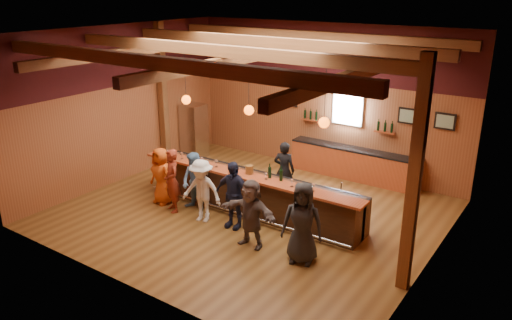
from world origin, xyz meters
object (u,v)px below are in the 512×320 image
(customer_white, at_px, (202,191))
(ice_bucket, at_px, (249,169))
(customer_navy, at_px, (233,195))
(bartender, at_px, (284,170))
(bar_counter, at_px, (253,192))
(customer_denim, at_px, (195,182))
(back_bar_cabinet, at_px, (354,164))
(customer_brown, at_px, (251,213))
(customer_orange, at_px, (161,176))
(stainless_fridge, at_px, (194,131))
(bottle_a, at_px, (270,172))
(customer_dark, at_px, (302,223))
(customer_redvest, at_px, (172,181))

(customer_white, distance_m, ice_bucket, 1.28)
(customer_navy, distance_m, bartender, 2.17)
(bar_counter, distance_m, ice_bucket, 0.73)
(customer_denim, height_order, customer_navy, customer_navy)
(back_bar_cabinet, height_order, customer_brown, customer_brown)
(customer_white, bearing_deg, customer_orange, 161.05)
(customer_white, bearing_deg, stainless_fridge, 122.12)
(back_bar_cabinet, distance_m, bottle_a, 3.86)
(stainless_fridge, relative_size, customer_dark, 1.02)
(customer_orange, bearing_deg, customer_navy, 9.63)
(back_bar_cabinet, xyz_separation_m, customer_brown, (-0.20, -5.07, 0.31))
(customer_orange, bearing_deg, customer_white, 2.92)
(ice_bucket, bearing_deg, customer_redvest, -151.85)
(customer_orange, relative_size, customer_white, 0.96)
(bottle_a, bearing_deg, back_bar_cabinet, 81.19)
(customer_redvest, bearing_deg, bar_counter, 62.22)
(bar_counter, bearing_deg, customer_denim, -147.47)
(customer_navy, relative_size, customer_brown, 1.06)
(customer_redvest, bearing_deg, customer_brown, 20.95)
(customer_redvest, relative_size, bartender, 1.03)
(stainless_fridge, height_order, ice_bucket, stainless_fridge)
(customer_redvest, distance_m, customer_navy, 1.83)
(bar_counter, bearing_deg, customer_orange, -157.52)
(customer_navy, distance_m, customer_dark, 2.17)
(back_bar_cabinet, height_order, bottle_a, bottle_a)
(customer_redvest, xyz_separation_m, customer_brown, (2.69, -0.36, -0.04))
(back_bar_cabinet, distance_m, customer_orange, 5.71)
(customer_redvest, bearing_deg, back_bar_cabinet, 86.89)
(customer_orange, bearing_deg, stainless_fridge, 129.01)
(customer_navy, xyz_separation_m, bottle_a, (0.49, 0.83, 0.42))
(customer_orange, height_order, customer_redvest, customer_redvest)
(customer_orange, height_order, customer_denim, customer_denim)
(customer_redvest, height_order, customer_dark, customer_dark)
(customer_denim, bearing_deg, customer_orange, -167.28)
(customer_navy, bearing_deg, ice_bucket, 92.60)
(customer_dark, bearing_deg, customer_navy, 150.66)
(customer_dark, bearing_deg, customer_brown, 165.20)
(stainless_fridge, height_order, customer_dark, stainless_fridge)
(ice_bucket, distance_m, bottle_a, 0.57)
(customer_dark, bearing_deg, ice_bucket, 133.38)
(ice_bucket, bearing_deg, customer_denim, -155.41)
(customer_redvest, relative_size, ice_bucket, 7.77)
(customer_dark, bearing_deg, customer_white, 157.16)
(back_bar_cabinet, distance_m, customer_navy, 4.70)
(stainless_fridge, height_order, customer_redvest, stainless_fridge)
(customer_navy, bearing_deg, back_bar_cabinet, 73.58)
(customer_denim, bearing_deg, customer_navy, -3.56)
(customer_redvest, bearing_deg, stainless_fridge, 152.19)
(customer_brown, xyz_separation_m, customer_dark, (1.26, 0.06, 0.10))
(customer_denim, height_order, customer_dark, customer_dark)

